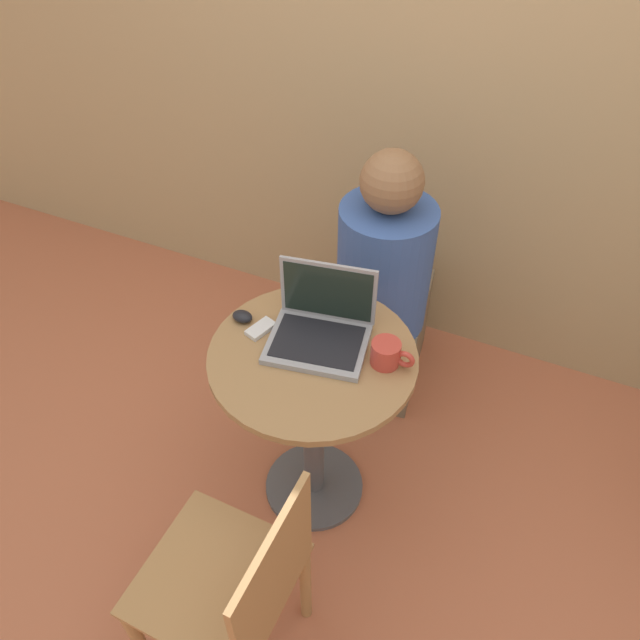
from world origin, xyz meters
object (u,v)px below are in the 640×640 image
object	(u,v)px
cell_phone	(261,329)
person_seated	(384,299)
chair_empty	(237,589)
laptop	(322,327)

from	to	relation	value
cell_phone	person_seated	xyz separation A→B (m)	(0.22, 0.59, -0.28)
cell_phone	person_seated	world-z (taller)	person_seated
person_seated	cell_phone	bearing A→B (deg)	-110.44
chair_empty	cell_phone	bearing A→B (deg)	110.82
laptop	person_seated	world-z (taller)	person_seated
cell_phone	person_seated	distance (m)	0.69
cell_phone	chair_empty	xyz separation A→B (m)	(0.24, -0.64, -0.31)
laptop	chair_empty	xyz separation A→B (m)	(0.05, -0.69, -0.35)
chair_empty	person_seated	xyz separation A→B (m)	(-0.02, 1.23, 0.03)
laptop	cell_phone	bearing A→B (deg)	-165.71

